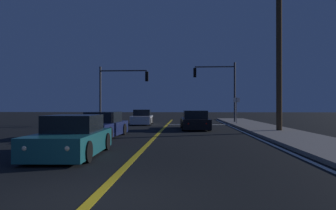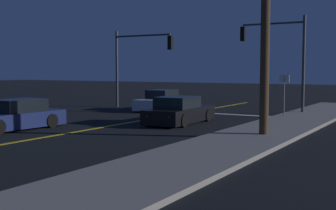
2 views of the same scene
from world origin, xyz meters
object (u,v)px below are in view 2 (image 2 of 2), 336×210
Objects in this scene: car_lead_oncoming_navy at (15,117)px; street_sign_corner at (284,88)px; car_side_waiting_black at (179,112)px; car_far_approaching_white at (161,101)px; traffic_signal_far_left at (137,55)px; traffic_signal_near_right at (280,49)px.

car_lead_oncoming_navy is 1.92× the size of street_sign_corner.
car_side_waiting_black is at bearing -127.29° from street_sign_corner.
traffic_signal_far_left is at bearing -18.91° from car_far_approaching_white.
traffic_signal_far_left reaches higher than car_lead_oncoming_navy.
car_far_approaching_white is 0.91× the size of car_lead_oncoming_navy.
car_lead_oncoming_navy is at bearing -129.60° from street_sign_corner.
car_side_waiting_black is 0.99× the size of car_lead_oncoming_navy.
traffic_signal_near_right reaches higher than street_sign_corner.
car_far_approaching_white is 1.75× the size of street_sign_corner.
traffic_signal_far_left reaches higher than street_sign_corner.
car_lead_oncoming_navy is 0.87× the size of traffic_signal_far_left.
car_side_waiting_black and car_far_approaching_white have the same top height.
traffic_signal_near_right is at bearing 111.99° from street_sign_corner.
traffic_signal_near_right is 1.09× the size of traffic_signal_far_left.
car_lead_oncoming_navy is at bearing 84.79° from car_far_approaching_white.
street_sign_corner is at bearing -126.91° from car_lead_oncoming_navy.
car_far_approaching_white is 8.21m from traffic_signal_near_right.
traffic_signal_near_right is at bearing -117.07° from car_lead_oncoming_navy.
car_far_approaching_white is at bearing 175.03° from street_sign_corner.
car_far_approaching_white is at bearing 16.05° from traffic_signal_near_right.
car_side_waiting_black is 6.30m from street_sign_corner.
traffic_signal_far_left is at bearing 172.52° from street_sign_corner.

